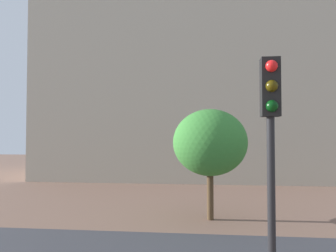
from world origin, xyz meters
The scene contains 4 objects.
ground_plane centered at (0.00, 10.00, 0.00)m, with size 120.00×120.00×0.00m, color brown.
landmark_building centered at (-1.14, 31.71, 11.72)m, with size 27.41×13.58×39.54m.
traffic_light_pole centered at (2.22, 2.62, 3.54)m, with size 0.28×0.34×5.10m.
tree_curb_far centered at (1.44, 13.40, 3.64)m, with size 3.54×3.54×5.25m.
Camera 1 is at (1.24, -2.56, 3.88)m, focal length 35.49 mm.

